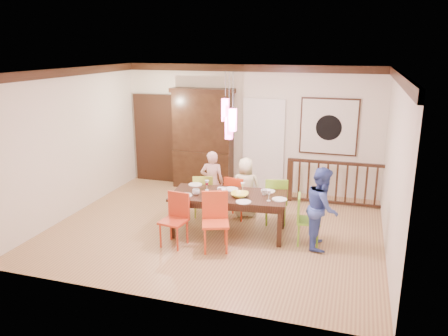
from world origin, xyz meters
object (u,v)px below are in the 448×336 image
(person_far_mid, at_px, (246,187))
(person_far_left, at_px, (212,182))
(chair_far_left, at_px, (203,192))
(person_end_right, at_px, (322,208))
(balustrade, at_px, (337,183))
(dining_table, at_px, (229,199))
(chair_end_right, at_px, (309,217))
(china_hutch, at_px, (203,139))

(person_far_mid, bearing_deg, person_far_left, -12.60)
(chair_far_left, distance_m, person_end_right, 2.50)
(balustrade, bearing_deg, dining_table, -131.02)
(dining_table, distance_m, chair_end_right, 1.44)
(china_hutch, bearing_deg, chair_far_left, -70.45)
(chair_far_left, relative_size, chair_end_right, 1.00)
(balustrade, relative_size, person_end_right, 1.52)
(chair_end_right, distance_m, person_end_right, 0.30)
(person_end_right, bearing_deg, chair_far_left, 66.98)
(balustrade, height_order, person_end_right, person_end_right)
(chair_end_right, xyz_separation_m, china_hutch, (-2.79, 2.45, 0.69))
(chair_end_right, height_order, person_end_right, person_end_right)
(china_hutch, height_order, balustrade, china_hutch)
(china_hutch, distance_m, person_far_mid, 2.19)
(person_far_left, bearing_deg, person_far_mid, 170.63)
(chair_end_right, relative_size, china_hutch, 0.37)
(china_hutch, xyz_separation_m, person_end_right, (3.00, -2.49, -0.49))
(china_hutch, bearing_deg, person_far_mid, -46.82)
(person_end_right, bearing_deg, dining_table, 82.26)
(china_hutch, bearing_deg, chair_end_right, -41.27)
(person_far_left, xyz_separation_m, person_end_right, (2.26, -0.95, 0.05))
(chair_end_right, distance_m, person_far_left, 2.24)
(balustrade, distance_m, person_end_right, 2.16)
(dining_table, distance_m, person_end_right, 1.64)
(chair_far_left, xyz_separation_m, person_end_right, (2.38, -0.73, 0.20))
(chair_far_left, xyz_separation_m, china_hutch, (-0.62, 1.76, 0.69))
(chair_end_right, relative_size, balustrade, 0.41)
(chair_end_right, xyz_separation_m, person_far_left, (-2.05, 0.91, 0.15))
(china_hutch, xyz_separation_m, balustrade, (3.14, -0.35, -0.69))
(dining_table, xyz_separation_m, china_hutch, (-1.36, 2.44, 0.52))
(dining_table, distance_m, person_far_mid, 0.90)
(person_far_left, xyz_separation_m, person_far_mid, (0.70, 0.01, -0.04))
(china_hutch, xyz_separation_m, person_far_mid, (1.44, -1.54, -0.58))
(china_hutch, bearing_deg, person_far_left, -64.26)
(china_hutch, relative_size, person_far_left, 1.83)
(balustrade, relative_size, person_far_mid, 1.76)
(chair_end_right, bearing_deg, person_far_mid, 50.07)
(chair_far_left, relative_size, person_end_right, 0.62)
(person_end_right, bearing_deg, balustrade, -9.42)
(chair_end_right, height_order, person_far_left, person_far_left)
(chair_far_left, relative_size, balustrade, 0.41)
(person_far_mid, height_order, person_end_right, person_end_right)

